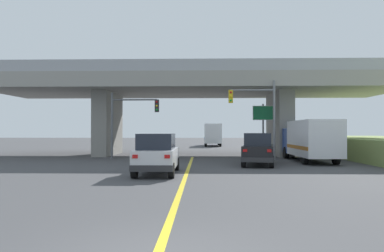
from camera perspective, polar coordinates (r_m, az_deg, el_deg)
The scene contains 10 objects.
ground at distance 32.25m, azimuth 0.19°, elevation -4.62°, with size 160.00×160.00×0.00m, color #424244.
overpass_bridge at distance 32.37m, azimuth 0.19°, elevation 5.38°, with size 35.20×10.03×7.66m.
lane_divider_stripe at distance 17.91m, azimuth -0.92°, elevation -7.69°, with size 0.20×23.58×0.01m, color yellow.
suv_lead at distance 18.00m, azimuth -5.56°, elevation -4.42°, with size 1.95×4.49×2.02m.
suv_crossing at distance 23.05m, azimuth 10.50°, elevation -3.61°, with size 2.69×4.98×2.02m.
box_truck at distance 26.49m, azimuth 18.27°, elevation -2.08°, with size 2.33×7.47×2.87m.
traffic_signal_nearside at distance 27.35m, azimuth 10.59°, elevation 2.63°, with size 3.50×0.36×5.94m.
traffic_signal_farside at distance 28.17m, azimuth -9.97°, elevation 1.64°, with size 3.74×0.36×5.10m.
highway_sign at distance 30.57m, azimuth 11.24°, elevation 1.31°, with size 1.75×0.17×4.42m.
semi_truck_distant at distance 51.45m, azimuth 3.29°, elevation -1.35°, with size 2.33×7.10×3.14m.
Camera 1 is at (0.77, -5.97, 2.15)m, focal length 33.58 mm.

